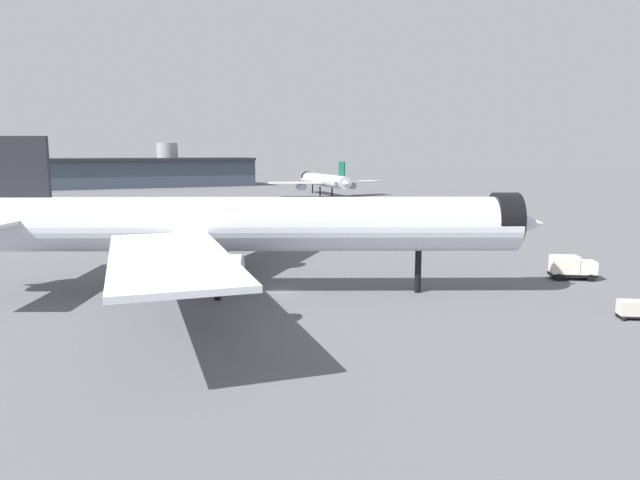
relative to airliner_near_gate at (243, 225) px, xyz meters
The scene contains 7 objects.
ground 8.95m from the airliner_near_gate, 17.33° to the right, with size 900.00×900.00×0.00m, color #56565B.
airliner_near_gate is the anchor object (origin of this frame).
airliner_far_taxiway 148.56m from the airliner_near_gate, 63.47° to the left, with size 43.93×48.17×12.86m.
service_truck_front 41.76m from the airliner_near_gate, 12.58° to the right, with size 5.93×4.64×3.00m.
baggage_tug_wing 42.27m from the airliner_near_gate, 67.58° to the left, with size 3.03×3.58×1.85m.
baggage_cart_trailing 40.88m from the airliner_near_gate, 37.68° to the right, with size 2.84×2.66×1.82m.
traffic_cone_near_nose 42.53m from the airliner_near_gate, 57.15° to the left, with size 0.62×0.62×0.77m, color #F2600C.
Camera 1 is at (-20.92, -61.93, 16.00)m, focal length 32.50 mm.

